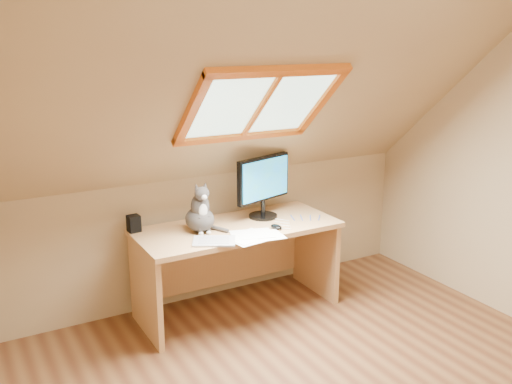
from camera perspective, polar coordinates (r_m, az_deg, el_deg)
room_shell at (r=2.86m, az=11.74°, el=2.42°), size 3.52×3.52×2.41m
desk at (r=4.37m, az=-2.30°, el=-5.83°), size 1.51×0.66×0.69m
monitor at (r=4.35m, az=0.76°, el=0.92°), size 0.51×0.22×0.48m
cat at (r=4.10m, az=-5.61°, el=-2.17°), size 0.22×0.26×0.37m
desk_speaker at (r=4.19m, az=-12.13°, el=-3.10°), size 0.09×0.09×0.12m
graphics_tablet at (r=3.92m, az=-4.21°, el=-4.92°), size 0.35×0.32×0.01m
mouse at (r=4.17m, az=2.04°, el=-3.49°), size 0.08×0.11×0.03m
papers at (r=4.00m, az=-0.84°, el=-4.52°), size 0.35×0.30×0.01m
cables at (r=4.36m, az=4.12°, el=-2.83°), size 0.51×0.26×0.01m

